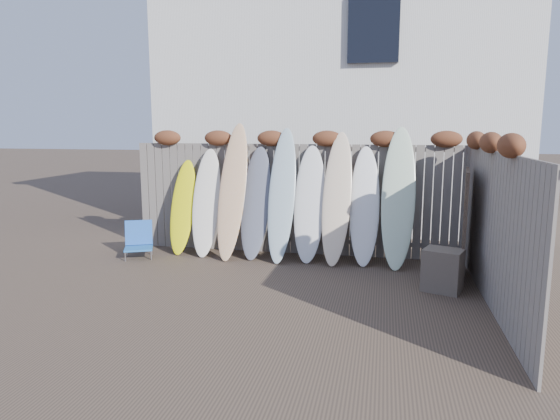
% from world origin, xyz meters
% --- Properties ---
extents(ground, '(80.00, 80.00, 0.00)m').
position_xyz_m(ground, '(0.00, 0.00, 0.00)').
color(ground, '#493A2D').
extents(back_fence, '(6.05, 0.28, 2.24)m').
position_xyz_m(back_fence, '(0.06, 2.39, 1.18)').
color(back_fence, slate).
rests_on(back_fence, ground).
extents(right_fence, '(0.28, 4.40, 2.24)m').
position_xyz_m(right_fence, '(2.99, 0.25, 1.14)').
color(right_fence, slate).
rests_on(right_fence, ground).
extents(house, '(8.50, 5.50, 6.33)m').
position_xyz_m(house, '(0.50, 6.50, 3.20)').
color(house, silver).
rests_on(house, ground).
extents(beach_chair, '(0.64, 0.66, 0.64)m').
position_xyz_m(beach_chair, '(-2.67, 1.57, 0.29)').
color(beach_chair, '#2366B3').
rests_on(beach_chair, ground).
extents(wooden_crate, '(0.63, 0.58, 0.60)m').
position_xyz_m(wooden_crate, '(2.46, 0.72, 0.30)').
color(wooden_crate, brown).
rests_on(wooden_crate, ground).
extents(lattice_panel, '(0.20, 1.11, 1.68)m').
position_xyz_m(lattice_panel, '(2.81, 1.35, 0.84)').
color(lattice_panel, brown).
rests_on(lattice_panel, ground).
extents(surfboard_0, '(0.51, 0.65, 1.71)m').
position_xyz_m(surfboard_0, '(-2.00, 2.03, 0.85)').
color(surfboard_0, '#FFFA0B').
rests_on(surfboard_0, ground).
extents(surfboard_1, '(0.52, 0.69, 1.92)m').
position_xyz_m(surfboard_1, '(-1.52, 1.99, 0.96)').
color(surfboard_1, white).
rests_on(surfboard_1, ground).
extents(surfboard_2, '(0.58, 0.88, 2.38)m').
position_xyz_m(surfboard_2, '(-1.00, 1.90, 1.19)').
color(surfboard_2, tan).
rests_on(surfboard_2, ground).
extents(surfboard_3, '(0.57, 0.73, 1.96)m').
position_xyz_m(surfboard_3, '(-0.61, 1.99, 0.98)').
color(surfboard_3, slate).
rests_on(surfboard_3, ground).
extents(surfboard_4, '(0.50, 0.83, 2.29)m').
position_xyz_m(surfboard_4, '(-0.12, 1.92, 1.15)').
color(surfboard_4, '#A0BAC6').
rests_on(surfboard_4, ground).
extents(surfboard_5, '(0.54, 0.71, 1.99)m').
position_xyz_m(surfboard_5, '(0.35, 2.00, 1.00)').
color(surfboard_5, white).
rests_on(surfboard_5, ground).
extents(surfboard_6, '(0.56, 0.83, 2.23)m').
position_xyz_m(surfboard_6, '(0.83, 1.94, 1.11)').
color(surfboard_6, beige).
rests_on(surfboard_6, ground).
extents(surfboard_7, '(0.52, 0.72, 1.98)m').
position_xyz_m(surfboard_7, '(1.29, 1.99, 0.99)').
color(surfboard_7, white).
rests_on(surfboard_7, ground).
extents(surfboard_8, '(0.59, 0.84, 2.31)m').
position_xyz_m(surfboard_8, '(1.84, 1.92, 1.16)').
color(surfboard_8, silver).
rests_on(surfboard_8, ground).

